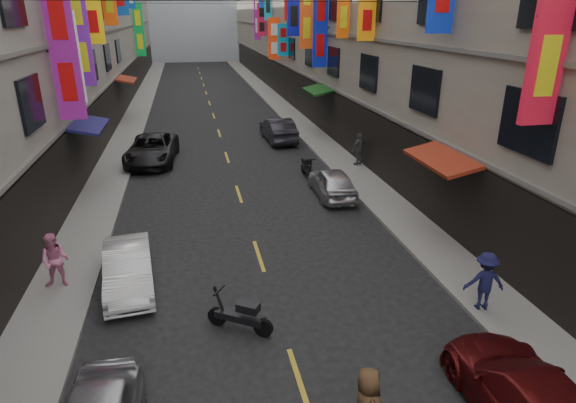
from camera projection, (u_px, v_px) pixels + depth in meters
name	position (u px, v px, depth m)	size (l,w,h in m)	color
sidewalk_left	(134.00, 118.00, 36.73)	(2.00, 90.00, 0.12)	slate
sidewalk_right	(288.00, 112.00, 39.01)	(2.00, 90.00, 0.12)	slate
street_awnings	(204.00, 120.00, 21.98)	(13.99, 35.20, 0.41)	#165527
lane_markings	(216.00, 124.00, 35.16)	(0.12, 80.20, 0.01)	gold
scooter_crossing	(241.00, 316.00, 12.09)	(1.57, 1.09, 1.14)	black
scooter_far_right	(307.00, 168.00, 23.60)	(0.50, 1.80, 1.14)	black
car_left_mid	(128.00, 268.00, 13.98)	(1.31, 3.76, 1.24)	white
car_left_far	(152.00, 149.00, 25.82)	(2.42, 5.25, 1.46)	black
car_right_near	(532.00, 403.00, 9.08)	(1.90, 4.67, 1.36)	#580F11
car_right_mid	(332.00, 182.00, 21.06)	(1.51, 3.75, 1.28)	silver
car_right_far	(278.00, 130.00, 30.14)	(1.55, 4.45, 1.47)	#28272F
pedestrian_lfar	(55.00, 261.00, 13.75)	(0.80, 0.55, 1.64)	pink
pedestrian_rnear	(485.00, 281.00, 12.70)	(1.06, 0.55, 1.64)	#16163D
pedestrian_rfar	(359.00, 149.00, 24.94)	(0.99, 0.56, 1.69)	#505052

